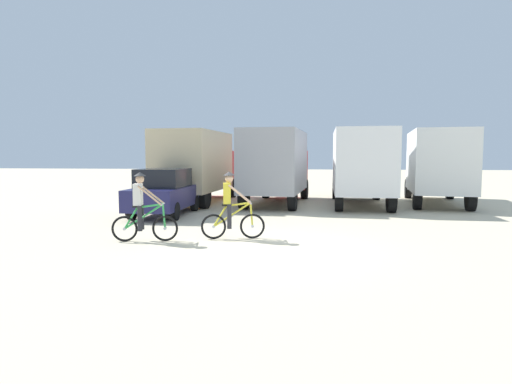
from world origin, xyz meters
The scene contains 8 objects.
ground_plane centered at (0.00, 0.00, 0.00)m, with size 120.00×120.00×0.00m, color beige.
box_truck_tan_camper centered at (-4.08, 9.93, 1.87)m, with size 2.83×6.90×3.35m.
box_truck_grey_hauler centered at (-0.29, 9.64, 1.87)m, with size 2.99×6.94×3.35m.
box_truck_avon_van centered at (3.50, 9.51, 1.87)m, with size 2.66×6.84×3.35m.
box_truck_white_box centered at (7.04, 10.40, 1.87)m, with size 3.34×7.02×3.35m.
sedan_parked centered at (-4.25, 5.45, 0.88)m, with size 1.83×4.23×1.76m.
cyclist_orange_shirt centered at (-3.22, 0.50, 0.85)m, with size 1.72×0.54×1.82m.
cyclist_cowboy_hat centered at (-0.98, 1.11, 0.85)m, with size 1.71×0.55×1.82m.
Camera 1 is at (0.98, -10.30, 2.25)m, focal length 30.34 mm.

